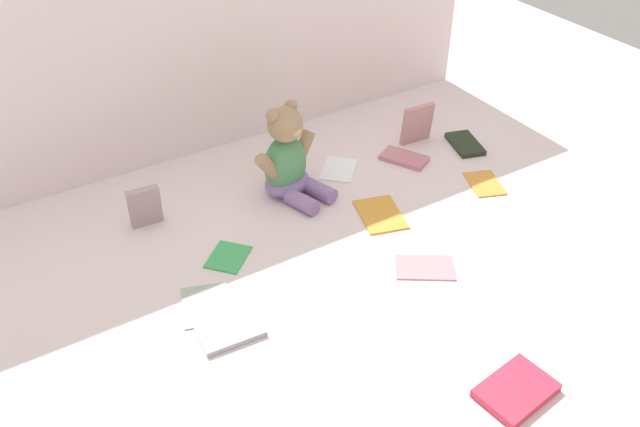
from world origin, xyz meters
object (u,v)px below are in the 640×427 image
Objects in this scene: book_case_2 at (516,390)px; book_case_5 at (380,214)px; book_case_9 at (145,207)px; book_case_0 at (485,183)px; book_case_4 at (339,169)px; teddy_bear at (288,162)px; book_case_7 at (425,267)px; book_case_10 at (417,124)px; book_case_3 at (404,158)px; book_case_11 at (230,331)px; book_case_1 at (228,256)px; book_case_6 at (465,144)px; book_case_8 at (206,305)px.

book_case_5 is at bearing -17.92° from book_case_2.
book_case_5 is 1.35× the size of book_case_9.
book_case_5 is 0.56m from book_case_9.
book_case_0 and book_case_4 have the same top height.
book_case_7 is at bearing -92.68° from teddy_bear.
book_case_10 is at bearing -134.10° from book_case_4.
book_case_2 is 1.12× the size of book_case_3.
teddy_bear reaches higher than book_case_2.
book_case_1 is at bearing -19.95° from book_case_11.
book_case_3 reaches higher than book_case_5.
book_case_2 is at bearing -60.22° from book_case_9.
book_case_2 is 0.89m from book_case_10.
book_case_11 is (-0.78, -0.13, 0.00)m from book_case_0.
book_case_0 is at bearing -138.76° from book_case_1.
book_case_0 is 0.19m from book_case_6.
book_case_1 is at bearing 14.57° from book_case_0.
book_case_3 and book_case_11 have the same top height.
book_case_2 is 0.91m from book_case_9.
book_case_6 is 0.96× the size of book_case_7.
book_case_9 is at bearing -14.87° from book_case_1.
teddy_bear reaches higher than book_case_0.
book_case_0 is 0.82× the size of book_case_5.
book_case_3 is (0.31, 0.73, -0.00)m from book_case_2.
book_case_4 is 0.63m from book_case_11.
book_case_10 reaches higher than book_case_3.
book_case_5 is 0.37m from book_case_10.
book_case_5 is 0.49m from book_case_8.
book_case_9 is 0.42m from book_case_11.
book_case_8 is 0.33m from book_case_9.
teddy_bear is 1.93× the size of book_case_6.
book_case_9 is 0.89× the size of book_case_10.
book_case_6 is at bearing -148.73° from book_case_4.
book_case_6 is at bearing -42.66° from book_case_2.
teddy_bear is 0.77m from book_case_2.
book_case_5 is at bearing -23.35° from book_case_9.
book_case_6 is at bearing 32.22° from book_case_8.
book_case_11 is (-0.87, -0.30, -0.00)m from book_case_6.
book_case_5 is (0.14, -0.20, -0.08)m from teddy_bear.
book_case_3 is at bearing 1.90° from book_case_7.
book_case_3 is 1.06× the size of book_case_4.
book_case_9 is at bearing 1.11° from book_case_0.
book_case_8 is at bearing -149.91° from book_case_6.
book_case_2 is at bearing 73.08° from book_case_0.
book_case_10 reaches higher than book_case_2.
book_case_6 is at bearing -24.42° from teddy_bear.
book_case_11 reaches higher than book_case_4.
book_case_4 is 1.01× the size of book_case_10.
book_case_4 is 0.43m from book_case_7.
book_case_2 is at bearing -140.79° from book_case_3.
book_case_2 is 0.79m from book_case_4.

